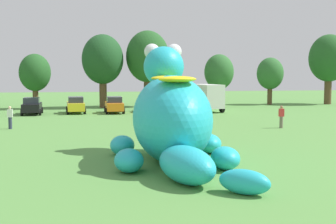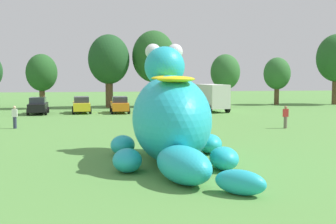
{
  "view_description": "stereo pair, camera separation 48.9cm",
  "coord_description": "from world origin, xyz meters",
  "views": [
    {
      "loc": [
        -4.1,
        -19.56,
        4.16
      ],
      "look_at": [
        -0.57,
        1.61,
        2.26
      ],
      "focal_mm": 46.99,
      "sensor_mm": 36.0,
      "label": 1
    },
    {
      "loc": [
        -3.61,
        -19.63,
        4.16
      ],
      "look_at": [
        -0.57,
        1.61,
        2.26
      ],
      "focal_mm": 46.99,
      "sensor_mm": 36.0,
      "label": 2
    }
  ],
  "objects": [
    {
      "name": "tree_mid_right",
      "position": [
        18.89,
        35.9,
        4.08
      ],
      "size": [
        3.52,
        3.52,
        6.24
      ],
      "color": "brown",
      "rests_on": "ground"
    },
    {
      "name": "car_orange",
      "position": [
        -2.13,
        26.59,
        0.86
      ],
      "size": [
        2.04,
        4.15,
        1.72
      ],
      "color": "orange",
      "rests_on": "ground"
    },
    {
      "name": "spectator_mid_field",
      "position": [
        9.87,
        11.81,
        0.85
      ],
      "size": [
        0.38,
        0.26,
        1.71
      ],
      "color": "#726656",
      "rests_on": "ground"
    },
    {
      "name": "tree_centre",
      "position": [
        2.36,
        34.64,
        6.15
      ],
      "size": [
        5.3,
        5.3,
        9.4
      ],
      "color": "brown",
      "rests_on": "ground"
    },
    {
      "name": "spectator_near_inflatable",
      "position": [
        1.19,
        6.73,
        0.85
      ],
      "size": [
        0.38,
        0.26,
        1.71
      ],
      "color": "#726656",
      "rests_on": "ground"
    },
    {
      "name": "car_yellow",
      "position": [
        -6.1,
        27.03,
        0.86
      ],
      "size": [
        2.18,
        4.22,
        1.72
      ],
      "color": "yellow",
      "rests_on": "ground"
    },
    {
      "name": "car_green",
      "position": [
        1.83,
        27.19,
        0.86
      ],
      "size": [
        2.31,
        4.28,
        1.72
      ],
      "color": "#1E7238",
      "rests_on": "ground"
    },
    {
      "name": "box_truck",
      "position": [
        7.7,
        27.31,
        1.6
      ],
      "size": [
        3.36,
        6.67,
        2.95
      ],
      "color": "#333842",
      "rests_on": "ground"
    },
    {
      "name": "tree_centre_left",
      "position": [
        -3.13,
        34.13,
        5.77
      ],
      "size": [
        4.97,
        4.97,
        8.82
      ],
      "color": "brown",
      "rests_on": "ground"
    },
    {
      "name": "ground_plane",
      "position": [
        0.0,
        0.0,
        0.0
      ],
      "size": [
        160.0,
        160.0,
        0.0
      ],
      "primitive_type": "plane",
      "color": "#568E42"
    },
    {
      "name": "car_black",
      "position": [
        -10.41,
        26.39,
        0.86
      ],
      "size": [
        2.08,
        4.17,
        1.72
      ],
      "color": "black",
      "rests_on": "ground"
    },
    {
      "name": "tree_centre_right",
      "position": [
        11.25,
        33.74,
        4.27
      ],
      "size": [
        3.68,
        3.68,
        6.53
      ],
      "color": "brown",
      "rests_on": "ground"
    },
    {
      "name": "giant_inflatable_creature",
      "position": [
        -0.55,
        0.59,
        2.1
      ],
      "size": [
        5.83,
        11.21,
        5.74
      ],
      "color": "#23B2C6",
      "rests_on": "ground"
    },
    {
      "name": "tree_mid_left",
      "position": [
        -10.94,
        33.4,
        4.19
      ],
      "size": [
        3.61,
        3.61,
        6.41
      ],
      "color": "brown",
      "rests_on": "ground"
    },
    {
      "name": "spectator_by_cars",
      "position": [
        -10.39,
        14.59,
        0.85
      ],
      "size": [
        0.38,
        0.26,
        1.71
      ],
      "color": "#2D334C",
      "rests_on": "ground"
    }
  ]
}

